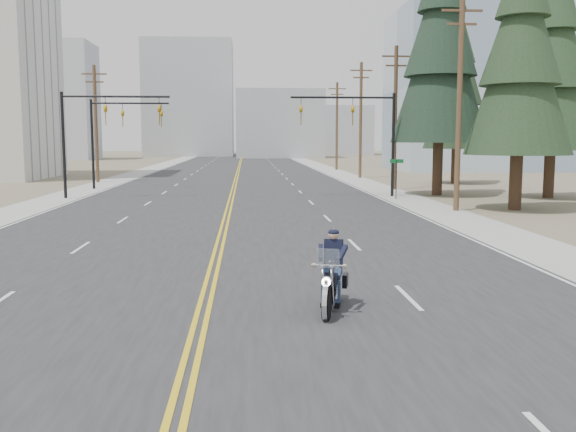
{
  "coord_description": "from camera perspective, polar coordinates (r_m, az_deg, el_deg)",
  "views": [
    {
      "loc": [
        1.01,
        -11.32,
        3.94
      ],
      "look_at": [
        2.27,
        8.05,
        1.6
      ],
      "focal_mm": 40.0,
      "sensor_mm": 36.0,
      "label": 1
    }
  ],
  "objects": [
    {
      "name": "ground_plane",
      "position": [
        12.03,
        -8.54,
        -12.32
      ],
      "size": [
        400.0,
        400.0,
        0.0
      ],
      "primitive_type": "plane",
      "color": "#776D56",
      "rests_on": "ground"
    },
    {
      "name": "road",
      "position": [
        81.42,
        -4.44,
        4.08
      ],
      "size": [
        20.0,
        200.0,
        0.01
      ],
      "primitive_type": "cube",
      "color": "#303033",
      "rests_on": "ground"
    },
    {
      "name": "sidewalk_left",
      "position": [
        82.37,
        -12.48,
        3.97
      ],
      "size": [
        3.0,
        200.0,
        0.01
      ],
      "primitive_type": "cube",
      "color": "#A5A5A0",
      "rests_on": "ground"
    },
    {
      "name": "sidewalk_right",
      "position": [
        82.09,
        3.64,
        4.11
      ],
      "size": [
        3.0,
        200.0,
        0.01
      ],
      "primitive_type": "cube",
      "color": "#A5A5A0",
      "rests_on": "ground"
    },
    {
      "name": "traffic_mast_left",
      "position": [
        44.47,
        -16.86,
        7.87
      ],
      "size": [
        7.1,
        0.26,
        7.0
      ],
      "color": "black",
      "rests_on": "ground"
    },
    {
      "name": "traffic_mast_right",
      "position": [
        44.06,
        6.76,
        8.12
      ],
      "size": [
        7.1,
        0.26,
        7.0
      ],
      "color": "black",
      "rests_on": "ground"
    },
    {
      "name": "traffic_mast_far",
      "position": [
        52.36,
        -15.23,
        7.66
      ],
      "size": [
        6.1,
        0.26,
        7.0
      ],
      "color": "black",
      "rests_on": "ground"
    },
    {
      "name": "street_sign",
      "position": [
        42.52,
        9.62,
        3.9
      ],
      "size": [
        0.9,
        0.06,
        2.62
      ],
      "color": "black",
      "rests_on": "ground"
    },
    {
      "name": "utility_pole_b",
      "position": [
        36.25,
        14.99,
        9.88
      ],
      "size": [
        2.2,
        0.3,
        11.5
      ],
      "color": "brown",
      "rests_on": "ground"
    },
    {
      "name": "utility_pole_c",
      "position": [
        50.67,
        9.5,
        8.81
      ],
      "size": [
        2.2,
        0.3,
        11.0
      ],
      "color": "brown",
      "rests_on": "ground"
    },
    {
      "name": "utility_pole_d",
      "position": [
        65.37,
        6.48,
        8.62
      ],
      "size": [
        2.2,
        0.3,
        11.5
      ],
      "color": "brown",
      "rests_on": "ground"
    },
    {
      "name": "utility_pole_e",
      "position": [
        82.15,
        4.37,
        8.1
      ],
      "size": [
        2.2,
        0.3,
        11.0
      ],
      "color": "brown",
      "rests_on": "ground"
    },
    {
      "name": "utility_pole_left",
      "position": [
        60.86,
        -16.71,
        8.03
      ],
      "size": [
        2.2,
        0.3,
        10.5
      ],
      "color": "brown",
      "rests_on": "ground"
    },
    {
      "name": "glass_building",
      "position": [
        87.24,
        17.4,
        10.55
      ],
      "size": [
        24.0,
        16.0,
        20.0
      ],
      "primitive_type": "cube",
      "color": "#9EB5CC",
      "rests_on": "ground"
    },
    {
      "name": "haze_bldg_a",
      "position": [
        131.54,
        -19.89,
        9.55
      ],
      "size": [
        14.0,
        12.0,
        22.0
      ],
      "primitive_type": "cube",
      "color": "#B7BCC6",
      "rests_on": "ground"
    },
    {
      "name": "haze_bldg_b",
      "position": [
        136.54,
        -0.79,
        8.16
      ],
      "size": [
        18.0,
        14.0,
        14.0
      ],
      "primitive_type": "cube",
      "color": "#ADB2B7",
      "rests_on": "ground"
    },
    {
      "name": "haze_bldg_c",
      "position": [
        127.53,
        14.26,
        8.94
      ],
      "size": [
        16.0,
        12.0,
        18.0
      ],
      "primitive_type": "cube",
      "color": "#B7BCC6",
      "rests_on": "ground"
    },
    {
      "name": "haze_bldg_d",
      "position": [
        152.15,
        -8.76,
        10.21
      ],
      "size": [
        20.0,
        15.0,
        26.0
      ],
      "primitive_type": "cube",
      "color": "#ADB2B7",
      "rests_on": "ground"
    },
    {
      "name": "haze_bldg_e",
      "position": [
        163.11,
        4.78,
        7.57
      ],
      "size": [
        14.0,
        14.0,
        12.0
      ],
      "primitive_type": "cube",
      "color": "#B7BCC6",
      "rests_on": "ground"
    },
    {
      "name": "haze_bldg_f",
      "position": [
        150.3,
        -23.79,
        7.84
      ],
      "size": [
        12.0,
        12.0,
        16.0
      ],
      "primitive_type": "cube",
      "color": "#ADB2B7",
      "rests_on": "ground"
    },
    {
      "name": "motorcyclist",
      "position": [
        14.81,
        3.9,
        -4.88
      ],
      "size": [
        1.58,
        2.55,
        1.85
      ],
      "primitive_type": null,
      "rotation": [
        0.0,
        0.0,
        2.89
      ],
      "color": "black",
      "rests_on": "ground"
    },
    {
      "name": "conifer_near",
      "position": [
        38.09,
        20.03,
        13.84
      ],
      "size": [
        5.81,
        5.81,
        15.37
      ],
      "rotation": [
        0.0,
        0.0,
        -0.4
      ],
      "color": "#382619",
      "rests_on": "ground"
    },
    {
      "name": "conifer_mid",
      "position": [
        46.61,
        22.63,
        12.9
      ],
      "size": [
        6.05,
        6.05,
        16.12
      ],
      "rotation": [
        0.0,
        0.0,
        -0.37
      ],
      "color": "#382619",
      "rests_on": "ground"
    },
    {
      "name": "conifer_tall",
      "position": [
        46.71,
        13.44,
        14.89
      ],
      "size": [
        6.64,
        6.64,
        18.46
      ],
      "rotation": [
        0.0,
        0.0,
        0.05
      ],
      "color": "#382619",
      "rests_on": "ground"
    },
    {
      "name": "conifer_far",
      "position": [
        59.17,
        14.85,
        11.45
      ],
      "size": [
        5.78,
        5.78,
        15.49
      ],
      "rotation": [
        0.0,
        0.0,
        0.11
      ],
      "color": "#382619",
      "rests_on": "ground"
    }
  ]
}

